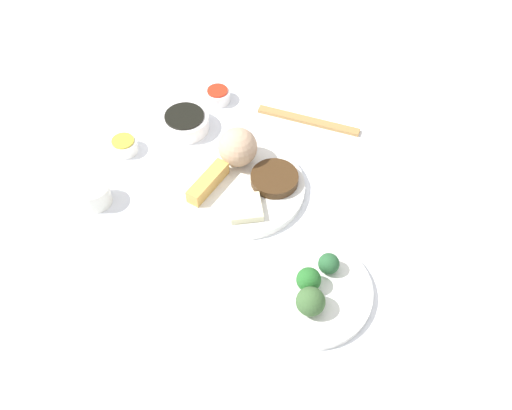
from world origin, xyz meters
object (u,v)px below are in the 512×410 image
broccoli_plate (309,291)px  sauce_ramekin_hot_mustard (124,146)px  sauce_ramekin_sweet_and_sour (218,96)px  teacup (95,195)px  soy_sauce_bowl (185,123)px  chopsticks_pair (308,121)px  main_plate (242,187)px

broccoli_plate → sauce_ramekin_hot_mustard: (-0.46, -0.25, 0.01)m
sauce_ramekin_sweet_and_sour → teacup: bearing=-55.7°
soy_sauce_bowl → chopsticks_pair: (0.07, 0.27, -0.01)m
chopsticks_pair → main_plate: bearing=-54.8°
broccoli_plate → sauce_ramekin_hot_mustard: 0.52m
main_plate → broccoli_plate: main_plate is taller
main_plate → broccoli_plate: size_ratio=1.14×
main_plate → sauce_ramekin_hot_mustard: bearing=-132.2°
broccoli_plate → sauce_ramekin_sweet_and_sour: sauce_ramekin_sweet_and_sour is taller
main_plate → chopsticks_pair: 0.25m
sauce_ramekin_sweet_and_sour → chopsticks_pair: size_ratio=0.25×
sauce_ramekin_sweet_and_sour → teacup: teacup is taller
broccoli_plate → soy_sauce_bowl: soy_sauce_bowl is taller
main_plate → soy_sauce_bowl: (-0.21, -0.06, 0.01)m
broccoli_plate → teacup: bearing=-135.4°
sauce_ramekin_hot_mustard → chopsticks_pair: 0.41m
broccoli_plate → chopsticks_pair: bearing=158.5°
chopsticks_pair → sauce_ramekin_hot_mustard: bearing=-96.0°
sauce_ramekin_sweet_and_sour → sauce_ramekin_hot_mustard: same height
teacup → chopsticks_pair: bearing=99.4°
soy_sauce_bowl → broccoli_plate: bearing=12.3°
main_plate → teacup: size_ratio=4.15×
main_plate → sauce_ramekin_hot_mustard: 0.28m
soy_sauce_bowl → sauce_ramekin_sweet_and_sour: 0.12m
main_plate → soy_sauce_bowl: 0.22m
soy_sauce_bowl → chopsticks_pair: size_ratio=0.45×
soy_sauce_bowl → sauce_ramekin_hot_mustard: (0.03, -0.14, -0.00)m
sauce_ramekin_sweet_and_sour → main_plate: bearing=-6.3°
teacup → sauce_ramekin_hot_mustard: bearing=147.3°
chopsticks_pair → teacup: bearing=-80.6°
soy_sauce_bowl → sauce_ramekin_hot_mustard: 0.15m
soy_sauce_bowl → sauce_ramekin_hot_mustard: bearing=-80.1°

